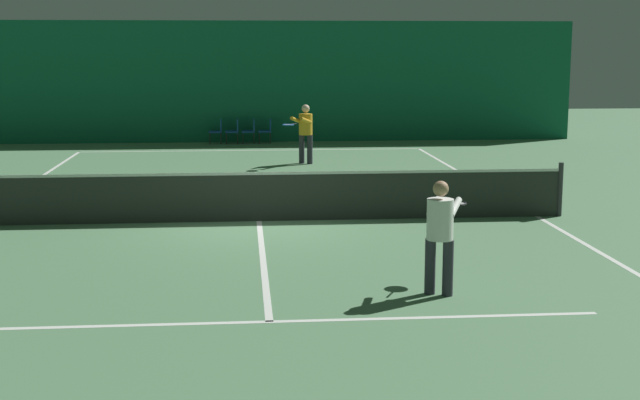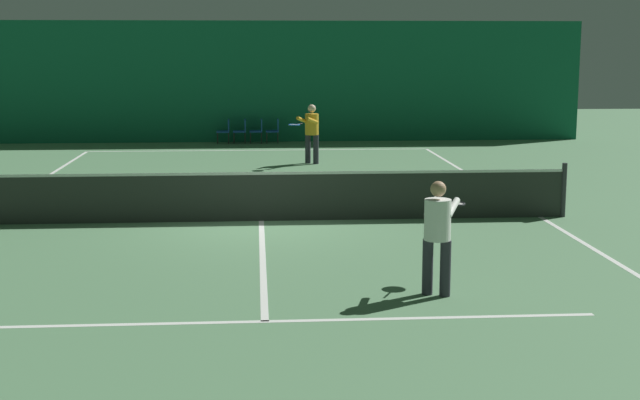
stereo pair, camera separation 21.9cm
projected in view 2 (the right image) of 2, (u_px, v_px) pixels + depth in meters
The scene contains 14 objects.
ground_plane at pixel (261, 221), 17.18m from camera, with size 60.00×60.00×0.00m, color #56845B.
backdrop_curtain at pixel (258, 82), 31.16m from camera, with size 23.00×0.12×4.21m.
court_line_baseline_far at pixel (259, 150), 28.88m from camera, with size 11.00×0.10×0.00m.
court_line_service_far at pixel (260, 174), 23.47m from camera, with size 8.25×0.10×0.00m.
court_line_service_near at pixel (265, 321), 10.89m from camera, with size 8.25×0.10×0.00m.
court_line_sideline_right at pixel (540, 217), 17.57m from camera, with size 0.10×23.80×0.00m.
court_line_centre at pixel (261, 221), 17.18m from camera, with size 0.10×12.80×0.00m.
tennis_net at pixel (261, 195), 17.09m from camera, with size 12.00×0.10×1.07m.
player_near at pixel (438, 229), 11.94m from camera, with size 0.87×1.32×1.56m.
player_far at pixel (311, 129), 25.40m from camera, with size 1.04×1.34×1.69m.
courtside_chair_0 at pixel (225, 130), 30.82m from camera, with size 0.44×0.44×0.84m.
courtside_chair_1 at pixel (242, 129), 30.86m from camera, with size 0.44×0.44×0.84m.
courtside_chair_2 at pixel (258, 129), 30.90m from camera, with size 0.44×0.44×0.84m.
courtside_chair_3 at pixel (274, 129), 30.94m from camera, with size 0.44×0.44×0.84m.
Camera 2 is at (-0.08, -16.90, 3.32)m, focal length 50.00 mm.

